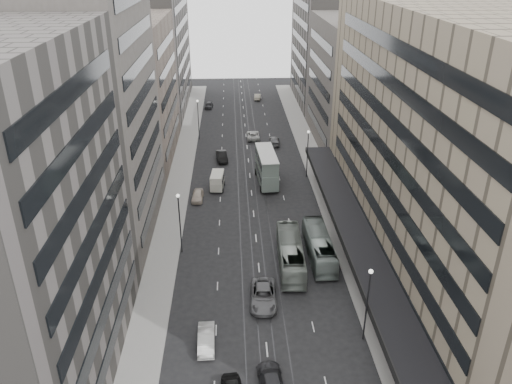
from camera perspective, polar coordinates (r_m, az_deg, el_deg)
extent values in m
plane|color=black|center=(55.39, 0.80, -13.30)|extent=(220.00, 220.00, 0.00)
cube|color=gray|center=(88.90, 7.01, 2.48)|extent=(4.00, 125.00, 0.15)
cube|color=gray|center=(88.10, -8.57, 2.16)|extent=(4.00, 125.00, 0.15)
cube|color=#7F715D|center=(59.88, 21.44, 4.51)|extent=(15.00, 60.00, 30.00)
cube|color=black|center=(61.40, 11.64, -5.05)|extent=(4.40, 60.00, 0.50)
cube|color=#4A4640|center=(100.66, 11.49, 12.09)|extent=(15.00, 28.00, 24.00)
cube|color=#5A5651|center=(129.00, 8.39, 16.15)|extent=(15.00, 32.00, 28.00)
cube|color=#4A4640|center=(67.08, -19.09, 8.87)|extent=(15.00, 26.00, 34.00)
cube|color=#74665A|center=(93.56, -14.53, 11.09)|extent=(15.00, 28.00, 25.00)
cube|color=#5A5651|center=(125.09, -11.83, 15.60)|extent=(15.00, 38.00, 28.00)
cylinder|color=#262628|center=(50.51, 12.54, -12.68)|extent=(0.16, 0.16, 8.00)
sphere|color=silver|center=(48.11, 13.00, -8.84)|extent=(0.44, 0.44, 0.44)
cylinder|color=#262628|center=(84.77, 5.89, 4.23)|extent=(0.16, 0.16, 8.00)
sphere|color=silver|center=(83.36, 6.02, 6.85)|extent=(0.44, 0.44, 0.44)
cylinder|color=#262628|center=(63.37, -8.68, -3.75)|extent=(0.16, 0.16, 8.00)
sphere|color=silver|center=(61.48, -8.93, -0.42)|extent=(0.44, 0.44, 0.44)
cylinder|color=#262628|center=(102.91, -6.60, 8.10)|extent=(0.16, 0.16, 8.00)
sphere|color=silver|center=(101.75, -6.72, 10.30)|extent=(0.44, 0.44, 0.44)
imported|color=gray|center=(63.41, 7.22, -6.15)|extent=(2.78, 11.52, 3.20)
imported|color=gray|center=(61.49, 3.97, -7.02)|extent=(3.27, 12.15, 3.36)
cube|color=slate|center=(82.91, 1.21, 2.22)|extent=(3.35, 10.02, 2.52)
cube|color=slate|center=(82.00, 1.23, 3.73)|extent=(3.27, 9.62, 2.19)
cube|color=silver|center=(81.57, 1.23, 4.48)|extent=(3.35, 10.02, 0.13)
cylinder|color=black|center=(80.06, 0.56, 0.34)|extent=(0.37, 1.11, 1.10)
cylinder|color=black|center=(80.41, 2.50, 0.43)|extent=(0.37, 1.11, 1.10)
cylinder|color=black|center=(86.49, -0.01, 2.34)|extent=(0.37, 1.11, 1.10)
cylinder|color=black|center=(86.81, 1.79, 2.42)|extent=(0.37, 1.11, 1.10)
cube|color=#B4B3A3|center=(81.28, -4.44, 1.02)|extent=(2.30, 4.46, 1.33)
cube|color=beige|center=(80.79, -4.47, 1.78)|extent=(2.25, 4.37, 1.04)
cylinder|color=black|center=(80.39, -5.21, 0.18)|extent=(0.25, 0.70, 0.69)
cylinder|color=black|center=(80.18, -3.84, 0.16)|extent=(0.25, 0.70, 0.69)
cylinder|color=black|center=(82.94, -4.99, 1.02)|extent=(0.25, 0.70, 0.69)
cylinder|color=black|center=(82.74, -3.65, 1.01)|extent=(0.25, 0.70, 0.69)
imported|color=#BBBAB7|center=(51.01, -5.72, -16.40)|extent=(1.73, 4.67, 1.52)
imported|color=#5D5C5F|center=(55.89, 0.85, -11.76)|extent=(3.16, 6.34, 1.72)
imported|color=black|center=(47.03, 1.75, -20.77)|extent=(2.51, 5.43, 1.54)
imported|color=beige|center=(78.04, -6.70, -0.41)|extent=(1.86, 4.33, 1.46)
imported|color=black|center=(92.61, -3.93, 4.10)|extent=(2.40, 5.28, 1.68)
imported|color=#BABAB5|center=(103.70, -0.33, 6.52)|extent=(2.54, 5.48, 1.52)
imported|color=slate|center=(100.59, 2.10, 5.88)|extent=(2.37, 5.26, 1.49)
imported|color=#242527|center=(125.75, -5.41, 9.86)|extent=(2.07, 4.43, 1.47)
imported|color=#B2AA93|center=(132.93, 0.19, 10.85)|extent=(2.06, 4.63, 1.48)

